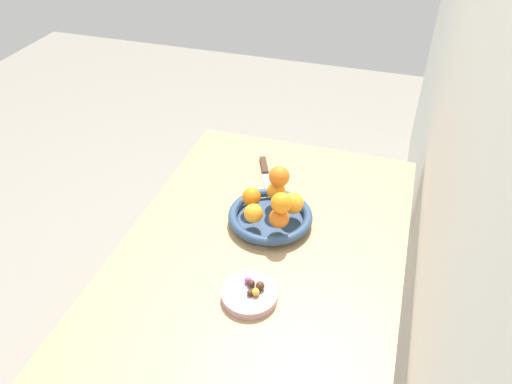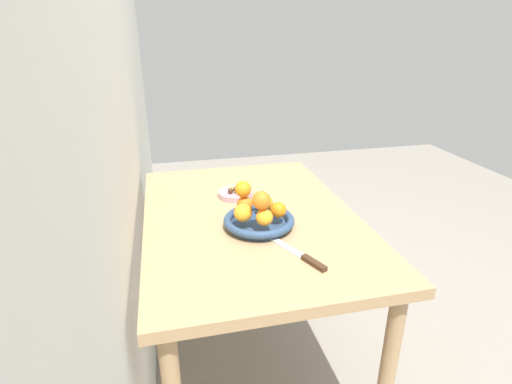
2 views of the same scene
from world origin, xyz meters
TOP-DOWN VIEW (x-y plane):
  - ground_plane at (0.00, 0.00)m, footprint 6.00×6.00m
  - wall_back at (0.00, 0.43)m, footprint 4.00×0.05m
  - dining_table at (0.00, 0.00)m, footprint 1.10×0.76m
  - fruit_bowl at (-0.11, -0.01)m, footprint 0.24×0.24m
  - candy_dish at (0.18, 0.02)m, footprint 0.14×0.14m
  - orange_0 at (-0.12, -0.07)m, footprint 0.05×0.05m
  - orange_1 at (-0.06, -0.04)m, footprint 0.05×0.05m
  - orange_2 at (-0.06, 0.03)m, footprint 0.06×0.06m
  - orange_3 at (-0.13, 0.05)m, footprint 0.06×0.06m
  - orange_4 at (-0.17, -0.01)m, footprint 0.06×0.06m
  - orange_5 at (-0.17, -0.00)m, footprint 0.06×0.06m
  - orange_6 at (-0.05, 0.04)m, footprint 0.06×0.06m
  - candy_ball_0 at (0.19, 0.03)m, footprint 0.01×0.01m
  - candy_ball_1 at (0.15, 0.01)m, footprint 0.02×0.02m
  - candy_ball_2 at (0.16, 0.04)m, footprint 0.02×0.02m
  - candy_ball_3 at (0.18, 0.04)m, footprint 0.02×0.02m
  - candy_ball_4 at (0.16, 0.02)m, footprint 0.02×0.02m
  - knife at (-0.32, -0.08)m, footprint 0.25×0.12m

SIDE VIEW (x-z plane):
  - ground_plane at x=0.00m, z-range 0.00..0.00m
  - dining_table at x=0.00m, z-range 0.28..1.02m
  - knife at x=-0.32m, z-range 0.74..0.75m
  - candy_dish at x=0.18m, z-range 0.74..0.76m
  - fruit_bowl at x=-0.11m, z-range 0.74..0.78m
  - candy_ball_0 at x=0.19m, z-range 0.76..0.78m
  - candy_ball_1 at x=0.15m, z-range 0.76..0.78m
  - candy_ball_4 at x=0.16m, z-range 0.76..0.78m
  - candy_ball_3 at x=0.18m, z-range 0.76..0.78m
  - candy_ball_2 at x=0.16m, z-range 0.76..0.78m
  - orange_1 at x=-0.06m, z-range 0.78..0.83m
  - orange_0 at x=-0.12m, z-range 0.78..0.83m
  - orange_2 at x=-0.06m, z-range 0.78..0.84m
  - orange_4 at x=-0.17m, z-range 0.78..0.84m
  - orange_3 at x=-0.13m, z-range 0.78..0.84m
  - orange_6 at x=-0.05m, z-range 0.84..0.89m
  - orange_5 at x=-0.17m, z-range 0.84..0.90m
  - wall_back at x=0.00m, z-range 0.00..2.50m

